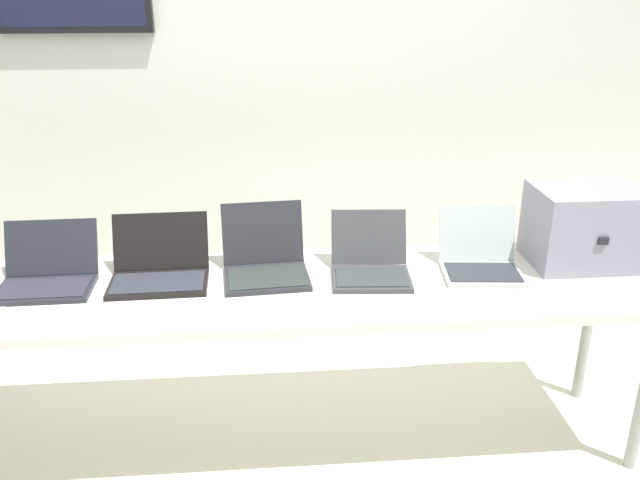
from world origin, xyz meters
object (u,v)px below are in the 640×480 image
at_px(workbench, 273,296).
at_px(laptop_station_4, 370,262).
at_px(equipment_box, 584,226).
at_px(laptop_station_3, 265,260).
at_px(laptop_station_1, 47,273).
at_px(laptop_station_5, 480,258).
at_px(laptop_station_2, 160,267).

bearing_deg(workbench, laptop_station_4, 9.51).
distance_m(equipment_box, laptop_station_3, 1.32).
xyz_separation_m(workbench, laptop_station_1, (-0.87, 0.07, 0.10)).
xyz_separation_m(workbench, laptop_station_4, (0.39, 0.07, 0.10)).
relative_size(equipment_box, laptop_station_4, 1.21).
bearing_deg(laptop_station_3, laptop_station_4, -5.07).
xyz_separation_m(laptop_station_1, laptop_station_5, (1.72, -0.00, 0.00)).
bearing_deg(laptop_station_2, laptop_station_1, -177.54).
xyz_separation_m(equipment_box, laptop_station_5, (-0.45, -0.05, -0.11)).
height_order(workbench, laptop_station_4, laptop_station_4).
bearing_deg(laptop_station_5, equipment_box, 5.90).
height_order(equipment_box, laptop_station_1, equipment_box).
bearing_deg(laptop_station_3, equipment_box, 0.39).
xyz_separation_m(equipment_box, laptop_station_3, (-1.32, -0.01, -0.10)).
distance_m(equipment_box, laptop_station_5, 0.46).
bearing_deg(laptop_station_3, workbench, -75.72).
relative_size(workbench, laptop_station_2, 8.10).
relative_size(equipment_box, laptop_station_5, 1.26).
relative_size(equipment_box, laptop_station_2, 1.12).
bearing_deg(laptop_station_4, laptop_station_3, 174.93).
distance_m(equipment_box, laptop_station_4, 0.91).
relative_size(workbench, equipment_box, 7.24).
bearing_deg(laptop_station_3, laptop_station_1, -177.56).
bearing_deg(workbench, laptop_station_3, 104.28).
bearing_deg(equipment_box, laptop_station_3, -179.61).
distance_m(laptop_station_2, laptop_station_3, 0.42).
xyz_separation_m(workbench, laptop_station_2, (-0.44, 0.09, 0.10)).
distance_m(workbench, laptop_station_5, 0.86).
bearing_deg(laptop_station_5, laptop_station_1, 179.96).
height_order(laptop_station_1, laptop_station_4, laptop_station_1).
distance_m(workbench, laptop_station_4, 0.41).
relative_size(laptop_station_1, laptop_station_4, 1.01).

